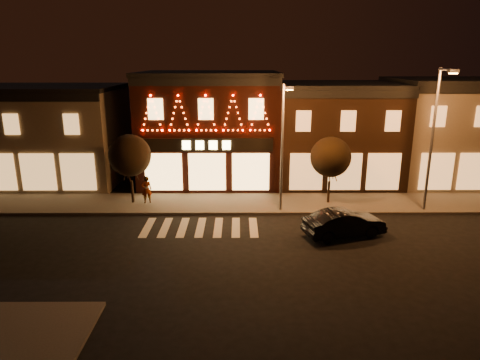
{
  "coord_description": "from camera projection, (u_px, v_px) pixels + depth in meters",
  "views": [
    {
      "loc": [
        2.13,
        -18.77,
        9.18
      ],
      "look_at": [
        2.24,
        4.0,
        2.79
      ],
      "focal_mm": 32.27,
      "sensor_mm": 36.0,
      "label": 1
    }
  ],
  "objects": [
    {
      "name": "building_right_b",
      "position": [
        451.0,
        130.0,
        33.04
      ],
      "size": [
        9.2,
        8.28,
        7.8
      ],
      "color": "#6F604F",
      "rests_on": "ground"
    },
    {
      "name": "pedestrian",
      "position": [
        147.0,
        190.0,
        27.9
      ],
      "size": [
        0.74,
        0.57,
        1.79
      ],
      "primitive_type": "imported",
      "rotation": [
        0.0,
        0.0,
        3.39
      ],
      "color": "gray",
      "rests_on": "sidewalk_far"
    },
    {
      "name": "building_left",
      "position": [
        41.0,
        134.0,
        32.97
      ],
      "size": [
        12.2,
        8.28,
        7.3
      ],
      "color": "#6F604F",
      "rests_on": "ground"
    },
    {
      "name": "ground",
      "position": [
        194.0,
        259.0,
        20.55
      ],
      "size": [
        120.0,
        120.0,
        0.0
      ],
      "primitive_type": "plane",
      "color": "black",
      "rests_on": "ground"
    },
    {
      "name": "sidewalk_far",
      "position": [
        236.0,
        203.0,
        28.24
      ],
      "size": [
        44.0,
        4.0,
        0.15
      ],
      "primitive_type": "cube",
      "color": "#47423D",
      "rests_on": "ground"
    },
    {
      "name": "building_right_a",
      "position": [
        334.0,
        132.0,
        33.04
      ],
      "size": [
        9.2,
        8.28,
        7.5
      ],
      "color": "black",
      "rests_on": "ground"
    },
    {
      "name": "dark_sedan",
      "position": [
        344.0,
        223.0,
        23.03
      ],
      "size": [
        4.65,
        2.71,
        1.45
      ],
      "primitive_type": "imported",
      "rotation": [
        0.0,
        0.0,
        1.86
      ],
      "color": "black",
      "rests_on": "ground"
    },
    {
      "name": "streetlamp_mid",
      "position": [
        283.0,
        139.0,
        25.45
      ],
      "size": [
        0.5,
        1.76,
        7.68
      ],
      "rotation": [
        0.0,
        0.0,
        -0.1
      ],
      "color": "#59595E",
      "rests_on": "sidewalk_far"
    },
    {
      "name": "streetlamp_right",
      "position": [
        435.0,
        130.0,
        25.32
      ],
      "size": [
        0.55,
        1.96,
        8.58
      ],
      "rotation": [
        0.0,
        0.0,
        0.05
      ],
      "color": "#59595E",
      "rests_on": "sidewalk_far"
    },
    {
      "name": "tree_left",
      "position": [
        130.0,
        155.0,
        27.39
      ],
      "size": [
        2.67,
        2.67,
        4.47
      ],
      "rotation": [
        0.0,
        0.0,
        0.04
      ],
      "color": "black",
      "rests_on": "sidewalk_far"
    },
    {
      "name": "tree_right",
      "position": [
        331.0,
        157.0,
        27.42
      ],
      "size": [
        2.59,
        2.59,
        4.32
      ],
      "rotation": [
        0.0,
        0.0,
        -0.18
      ],
      "color": "black",
      "rests_on": "sidewalk_far"
    },
    {
      "name": "building_pulp",
      "position": [
        210.0,
        127.0,
        32.88
      ],
      "size": [
        10.2,
        8.34,
        8.3
      ],
      "color": "black",
      "rests_on": "ground"
    }
  ]
}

